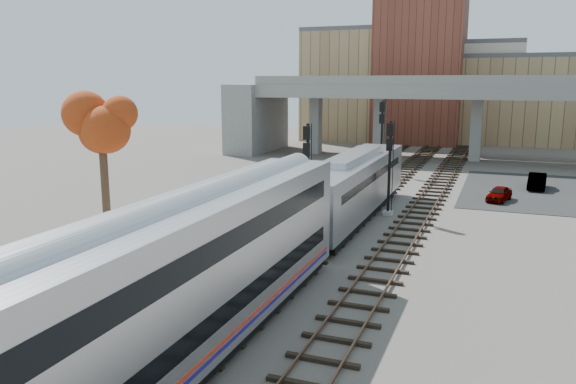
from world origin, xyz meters
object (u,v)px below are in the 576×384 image
Objects in this scene: signal_mast_near at (307,179)px; locomotive at (353,185)px; signal_mast_mid at (389,171)px; signal_mast_far at (381,138)px; tree at (101,126)px; car_a at (499,194)px; car_b at (537,181)px; coach at (149,304)px.

locomotive is at bearing 54.97° from signal_mast_near.
locomotive is 3.00× the size of signal_mast_mid.
tree reaches higher than signal_mast_far.
locomotive is 19.10m from signal_mast_far.
signal_mast_mid is at bearing 49.53° from signal_mast_near.
tree is (-13.20, -12.29, 3.54)m from signal_mast_mid.
tree is at bearing -107.19° from signal_mast_far.
car_b is (2.88, 6.26, 0.10)m from car_a.
locomotive reaches higher than car_a.
locomotive is 19.62m from car_b.
car_b is at bearing 54.47° from signal_mast_mid.
car_a is at bearing 44.49° from tree.
tree is at bearing -136.90° from locomotive.
signal_mast_far reaches higher than signal_mast_near.
car_a is 6.89m from car_b.
signal_mast_mid is at bearing -120.77° from car_b.
locomotive is 3.74m from signal_mast_near.
signal_mast_far is at bearing 90.00° from signal_mast_near.
locomotive reaches higher than car_b.
locomotive is 2.70× the size of signal_mast_far.
tree reaches higher than signal_mast_near.
coach reaches higher than car_b.
car_b is at bearing 72.79° from coach.
locomotive is 4.85× the size of car_b.
coach is at bearing -90.76° from car_a.
signal_mast_far is at bearing 171.15° from car_b.
locomotive is at bearing -137.84° from signal_mast_mid.
signal_mast_near is at bearing 96.11° from coach.
locomotive is at bearing 90.00° from coach.
signal_mast_near is 1.01× the size of signal_mast_mid.
signal_mast_far is 1.80× the size of car_b.
signal_mast_near is (-2.10, 19.61, 0.26)m from coach.
coach is 3.54× the size of signal_mast_far.
signal_mast_near is at bearing -90.00° from signal_mast_far.
coach is 3.93× the size of signal_mast_mid.
coach is 19.72m from signal_mast_near.
signal_mast_far is 2.19× the size of car_a.
car_b is at bearing 80.20° from car_a.
car_a is at bearing 48.09° from signal_mast_near.
signal_mast_mid is at bearing 42.16° from locomotive.
car_b is (11.82, 15.57, -1.59)m from locomotive.
car_a is (11.05, 12.31, -2.46)m from signal_mast_near.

